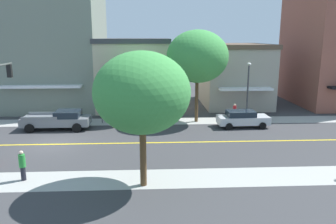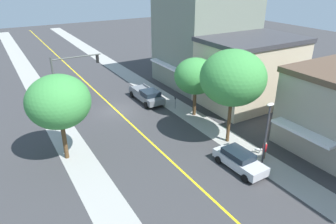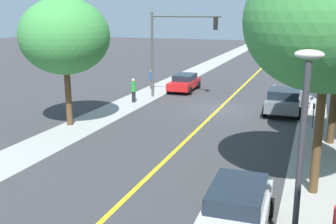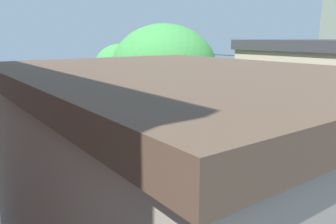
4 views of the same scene
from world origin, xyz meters
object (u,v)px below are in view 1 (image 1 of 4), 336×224
(parking_meter, at_px, (102,114))
(small_dog, at_px, (225,115))
(fire_hydrant, at_px, (48,120))
(silver_sedan_left_curb, at_px, (242,118))
(street_tree_left_near, at_px, (129,75))
(street_tree_left_far, at_px, (197,57))
(street_tree_right_corner, at_px, (142,93))
(street_lamp, at_px, (248,85))
(pedestrian_red_shirt, at_px, (235,111))
(pedestrian_green_shirt, at_px, (22,165))
(grey_pickup_truck, at_px, (58,120))

(parking_meter, distance_m, small_dog, 12.23)
(fire_hydrant, xyz_separation_m, silver_sedan_left_curb, (1.81, 18.12, 0.38))
(street_tree_left_near, bearing_deg, street_tree_left_far, 83.70)
(parking_meter, relative_size, silver_sedan_left_curb, 0.30)
(street_tree_right_corner, height_order, parking_meter, street_tree_right_corner)
(street_lamp, bearing_deg, small_dog, -127.93)
(street_tree_left_far, height_order, pedestrian_red_shirt, street_tree_left_far)
(fire_hydrant, distance_m, pedestrian_green_shirt, 12.75)
(street_tree_left_near, distance_m, street_tree_right_corner, 14.70)
(fire_hydrant, bearing_deg, small_dog, 94.16)
(parking_meter, bearing_deg, pedestrian_red_shirt, 93.82)
(street_tree_left_near, relative_size, grey_pickup_truck, 1.09)
(silver_sedan_left_curb, bearing_deg, pedestrian_red_shirt, 88.47)
(street_tree_right_corner, height_order, pedestrian_green_shirt, street_tree_right_corner)
(street_lamp, bearing_deg, street_tree_left_near, -95.93)
(grey_pickup_truck, distance_m, small_dog, 16.03)
(grey_pickup_truck, relative_size, small_dog, 8.77)
(street_tree_left_near, distance_m, parking_meter, 4.50)
(street_tree_left_near, height_order, street_tree_left_far, street_tree_left_far)
(parking_meter, height_order, pedestrian_red_shirt, pedestrian_red_shirt)
(silver_sedan_left_curb, bearing_deg, parking_meter, 169.45)
(street_tree_left_near, distance_m, pedestrian_red_shirt, 11.09)
(grey_pickup_truck, distance_m, pedestrian_red_shirt, 16.83)
(street_tree_left_far, bearing_deg, parking_meter, -88.81)
(street_tree_left_near, bearing_deg, pedestrian_green_shirt, -21.12)
(street_tree_left_far, relative_size, grey_pickup_truck, 1.48)
(parking_meter, bearing_deg, pedestrian_green_shirt, -11.95)
(small_dog, bearing_deg, fire_hydrant, 150.69)
(pedestrian_green_shirt, bearing_deg, street_lamp, 93.29)
(street_tree_left_near, bearing_deg, street_tree_right_corner, 6.61)
(street_tree_left_far, relative_size, silver_sedan_left_curb, 1.87)
(street_tree_left_near, relative_size, street_tree_left_far, 0.74)
(small_dog, bearing_deg, grey_pickup_truck, 157.18)
(silver_sedan_left_curb, bearing_deg, street_lamp, 61.63)
(silver_sedan_left_curb, distance_m, grey_pickup_truck, 16.62)
(street_tree_left_far, bearing_deg, pedestrian_green_shirt, -42.44)
(fire_hydrant, height_order, silver_sedan_left_curb, silver_sedan_left_curb)
(grey_pickup_truck, bearing_deg, silver_sedan_left_curb, -0.23)
(street_tree_right_corner, bearing_deg, parking_meter, -162.71)
(parking_meter, xyz_separation_m, silver_sedan_left_curb, (1.99, 13.04, -0.14))
(pedestrian_red_shirt, bearing_deg, small_dog, -59.02)
(small_dog, bearing_deg, street_tree_left_far, 162.69)
(street_tree_right_corner, distance_m, pedestrian_green_shirt, 8.22)
(fire_hydrant, bearing_deg, grey_pickup_truck, 41.36)
(fire_hydrant, relative_size, grey_pickup_truck, 0.14)
(street_tree_left_near, height_order, small_dog, street_tree_left_near)
(parking_meter, height_order, street_lamp, street_lamp)
(pedestrian_green_shirt, xyz_separation_m, small_dog, (-13.77, 14.85, -0.59))
(parking_meter, height_order, grey_pickup_truck, grey_pickup_truck)
(street_tree_left_far, bearing_deg, grey_pickup_truck, -80.72)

